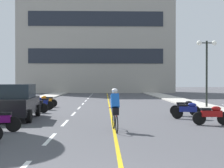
# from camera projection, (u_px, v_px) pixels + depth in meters

# --- Properties ---
(ground_plane) EXTENTS (140.00, 140.00, 0.00)m
(ground_plane) POSITION_uv_depth(u_px,v_px,m) (106.00, 105.00, 25.58)
(ground_plane) COLOR #47474C
(curb_left) EXTENTS (2.40, 72.00, 0.12)m
(curb_left) POSITION_uv_depth(u_px,v_px,m) (28.00, 102.00, 28.41)
(curb_left) COLOR #B7B2A8
(curb_left) RESTS_ON ground
(curb_right) EXTENTS (2.40, 72.00, 0.12)m
(curb_right) POSITION_uv_depth(u_px,v_px,m) (183.00, 101.00, 28.75)
(curb_right) COLOR #B7B2A8
(curb_right) RESTS_ON ground
(lane_dash_1) EXTENTS (0.14, 2.20, 0.01)m
(lane_dash_1) POSITION_uv_depth(u_px,v_px,m) (50.00, 139.00, 10.54)
(lane_dash_1) COLOR silver
(lane_dash_1) RESTS_ON ground
(lane_dash_2) EXTENTS (0.14, 2.20, 0.01)m
(lane_dash_2) POSITION_uv_depth(u_px,v_px,m) (65.00, 123.00, 14.54)
(lane_dash_2) COLOR silver
(lane_dash_2) RESTS_ON ground
(lane_dash_3) EXTENTS (0.14, 2.20, 0.01)m
(lane_dash_3) POSITION_uv_depth(u_px,v_px,m) (74.00, 114.00, 18.54)
(lane_dash_3) COLOR silver
(lane_dash_3) RESTS_ON ground
(lane_dash_4) EXTENTS (0.14, 2.20, 0.01)m
(lane_dash_4) POSITION_uv_depth(u_px,v_px,m) (79.00, 108.00, 22.54)
(lane_dash_4) COLOR silver
(lane_dash_4) RESTS_ON ground
(lane_dash_5) EXTENTS (0.14, 2.20, 0.01)m
(lane_dash_5) POSITION_uv_depth(u_px,v_px,m) (83.00, 104.00, 26.54)
(lane_dash_5) COLOR silver
(lane_dash_5) RESTS_ON ground
(lane_dash_6) EXTENTS (0.14, 2.20, 0.01)m
(lane_dash_6) POSITION_uv_depth(u_px,v_px,m) (86.00, 101.00, 30.53)
(lane_dash_6) COLOR silver
(lane_dash_6) RESTS_ON ground
(lane_dash_7) EXTENTS (0.14, 2.20, 0.01)m
(lane_dash_7) POSITION_uv_depth(u_px,v_px,m) (88.00, 98.00, 34.53)
(lane_dash_7) COLOR silver
(lane_dash_7) RESTS_ON ground
(lane_dash_8) EXTENTS (0.14, 2.20, 0.01)m
(lane_dash_8) POSITION_uv_depth(u_px,v_px,m) (90.00, 97.00, 38.53)
(lane_dash_8) COLOR silver
(lane_dash_8) RESTS_ON ground
(lane_dash_9) EXTENTS (0.14, 2.20, 0.01)m
(lane_dash_9) POSITION_uv_depth(u_px,v_px,m) (91.00, 95.00, 42.53)
(lane_dash_9) COLOR silver
(lane_dash_9) RESTS_ON ground
(lane_dash_10) EXTENTS (0.14, 2.20, 0.01)m
(lane_dash_10) POSITION_uv_depth(u_px,v_px,m) (92.00, 94.00, 46.53)
(lane_dash_10) COLOR silver
(lane_dash_10) RESTS_ON ground
(lane_dash_11) EXTENTS (0.14, 2.20, 0.01)m
(lane_dash_11) POSITION_uv_depth(u_px,v_px,m) (93.00, 93.00, 50.53)
(lane_dash_11) COLOR silver
(lane_dash_11) RESTS_ON ground
(centre_line_yellow) EXTENTS (0.12, 66.00, 0.01)m
(centre_line_yellow) POSITION_uv_depth(u_px,v_px,m) (109.00, 102.00, 28.59)
(centre_line_yellow) COLOR gold
(centre_line_yellow) RESTS_ON ground
(office_building) EXTENTS (25.84, 6.97, 19.97)m
(office_building) POSITION_uv_depth(u_px,v_px,m) (97.00, 34.00, 52.86)
(office_building) COLOR #9E998E
(office_building) RESTS_ON ground
(street_lamp_mid) EXTENTS (1.46, 0.36, 4.78)m
(street_lamp_mid) POSITION_uv_depth(u_px,v_px,m) (207.00, 58.00, 22.15)
(street_lamp_mid) COLOR black
(street_lamp_mid) RESTS_ON curb_right
(parked_car_near) EXTENTS (2.14, 4.30, 1.82)m
(parked_car_near) POSITION_uv_depth(u_px,v_px,m) (17.00, 102.00, 15.88)
(parked_car_near) COLOR black
(parked_car_near) RESTS_ON ground
(motorcycle_3) EXTENTS (1.70, 0.60, 0.92)m
(motorcycle_3) POSITION_uv_depth(u_px,v_px,m) (212.00, 115.00, 13.82)
(motorcycle_3) COLOR black
(motorcycle_3) RESTS_ON ground
(motorcycle_4) EXTENTS (1.66, 0.73, 0.92)m
(motorcycle_4) POSITION_uv_depth(u_px,v_px,m) (188.00, 110.00, 15.99)
(motorcycle_4) COLOR black
(motorcycle_4) RESTS_ON ground
(motorcycle_5) EXTENTS (1.70, 0.60, 0.92)m
(motorcycle_5) POSITION_uv_depth(u_px,v_px,m) (185.00, 108.00, 17.45)
(motorcycle_5) COLOR black
(motorcycle_5) RESTS_ON ground
(motorcycle_6) EXTENTS (1.65, 0.77, 0.92)m
(motorcycle_6) POSITION_uv_depth(u_px,v_px,m) (36.00, 105.00, 19.17)
(motorcycle_6) COLOR black
(motorcycle_6) RESTS_ON ground
(motorcycle_7) EXTENTS (1.70, 0.60, 0.92)m
(motorcycle_7) POSITION_uv_depth(u_px,v_px,m) (42.00, 103.00, 21.17)
(motorcycle_7) COLOR black
(motorcycle_7) RESTS_ON ground
(motorcycle_8) EXTENTS (1.68, 0.64, 0.92)m
(motorcycle_8) POSITION_uv_depth(u_px,v_px,m) (46.00, 101.00, 23.33)
(motorcycle_8) COLOR black
(motorcycle_8) RESTS_ON ground
(cyclist_rider) EXTENTS (0.42, 1.77, 1.71)m
(cyclist_rider) POSITION_uv_depth(u_px,v_px,m) (115.00, 109.00, 12.25)
(cyclist_rider) COLOR black
(cyclist_rider) RESTS_ON ground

